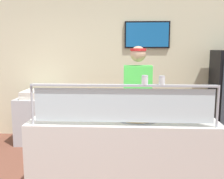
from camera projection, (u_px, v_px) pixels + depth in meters
ground_plane at (123, 171)px, 3.78m from camera, size 12.00×12.00×0.00m
shop_rear_unit at (125, 68)px, 5.15m from camera, size 6.46×0.13×2.70m
serving_counter at (123, 158)px, 3.07m from camera, size 2.06×0.71×0.95m
sneeze_guard at (123, 100)px, 2.67m from camera, size 1.89×0.06×0.43m
pizza_tray at (137, 117)px, 2.99m from camera, size 0.51×0.51×0.04m
pizza_server at (134, 116)px, 2.97m from camera, size 0.10×0.29×0.01m
parmesan_shaker at (145, 81)px, 2.62m from camera, size 0.07×0.07×0.09m
pepper_flake_shaker at (162, 81)px, 2.62m from camera, size 0.06×0.06×0.09m
worker_figure at (138, 102)px, 3.66m from camera, size 0.41×0.50×1.76m
prep_shelf at (37, 120)px, 4.90m from camera, size 0.70×0.55×0.84m
pizza_box_stack at (36, 94)px, 4.82m from camera, size 0.49×0.49×0.13m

